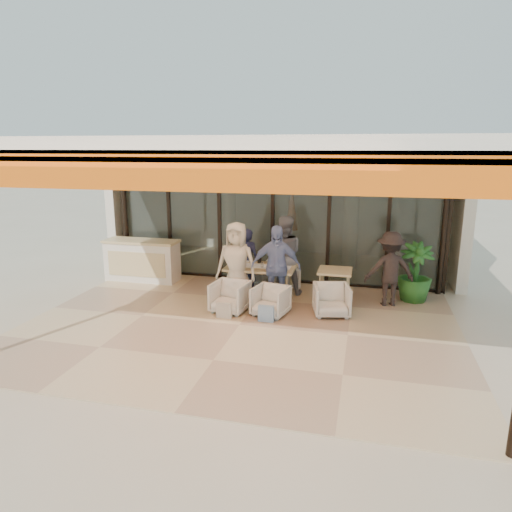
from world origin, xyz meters
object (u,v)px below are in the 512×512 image
at_px(chair_far_left, 253,271).
at_px(diner_navy, 248,260).
at_px(chair_near_left, 230,295).
at_px(standing_woman, 390,269).
at_px(host_counter, 142,260).
at_px(side_table, 335,275).
at_px(dining_table, 261,269).
at_px(chair_far_right, 287,276).
at_px(diner_periwinkle, 276,267).
at_px(potted_palm, 415,273).
at_px(side_chair, 332,299).
at_px(diner_cream, 237,264).
at_px(chair_near_right, 270,300).
at_px(diner_grey, 284,256).

height_order(chair_far_left, diner_navy, diner_navy).
xyz_separation_m(chair_near_left, standing_woman, (3.13, 1.17, 0.44)).
distance_m(host_counter, side_table, 4.82).
distance_m(dining_table, chair_far_right, 1.11).
xyz_separation_m(diner_periwinkle, potted_palm, (2.84, 1.07, -0.22)).
height_order(chair_near_left, side_table, side_table).
bearing_deg(side_table, potted_palm, 17.84).
bearing_deg(diner_periwinkle, chair_far_right, 79.56).
bearing_deg(diner_navy, standing_woman, -176.56).
bearing_deg(dining_table, diner_navy, 133.02).
xyz_separation_m(chair_near_left, side_chair, (2.01, 0.29, -0.00)).
height_order(host_counter, chair_far_left, host_counter).
relative_size(chair_far_right, potted_palm, 0.45).
height_order(dining_table, chair_far_left, dining_table).
bearing_deg(side_table, diner_periwinkle, -155.50).
distance_m(diner_periwinkle, side_table, 1.31).
bearing_deg(side_chair, chair_near_left, 175.02).
bearing_deg(standing_woman, dining_table, -8.09).
bearing_deg(diner_navy, side_table, 177.45).
distance_m(chair_far_left, diner_cream, 1.50).
height_order(chair_near_right, diner_grey, diner_grey).
relative_size(chair_far_right, diner_periwinkle, 0.34).
bearing_deg(chair_near_right, side_chair, 26.62).
relative_size(diner_grey, standing_woman, 1.13).
relative_size(dining_table, diner_navy, 1.01).
relative_size(diner_grey, potted_palm, 1.39).
bearing_deg(diner_cream, diner_periwinkle, 2.77).
relative_size(chair_near_right, side_chair, 0.94).
relative_size(dining_table, chair_near_right, 2.27).
height_order(dining_table, diner_grey, diner_grey).
relative_size(dining_table, diner_cream, 0.85).
xyz_separation_m(dining_table, diner_periwinkle, (0.43, -0.46, 0.19)).
height_order(chair_near_right, diner_cream, diner_cream).
xyz_separation_m(dining_table, standing_woman, (2.71, 0.21, 0.11)).
distance_m(dining_table, diner_cream, 0.65).
height_order(chair_far_left, side_table, side_table).
height_order(chair_near_right, diner_navy, diner_navy).
bearing_deg(diner_periwinkle, potted_palm, 10.23).
bearing_deg(chair_near_left, chair_far_left, 97.95).
relative_size(chair_far_left, diner_cream, 0.40).
distance_m(chair_far_right, side_table, 1.50).
xyz_separation_m(dining_table, side_table, (1.60, 0.08, -0.05)).
distance_m(chair_near_left, diner_periwinkle, 1.11).
bearing_deg(chair_near_right, chair_near_left, -167.04).
bearing_deg(chair_far_right, chair_near_right, 73.56).
xyz_separation_m(dining_table, chair_far_right, (0.43, 0.94, -0.39)).
relative_size(dining_table, diner_periwinkle, 0.86).
xyz_separation_m(side_table, standing_woman, (1.11, 0.13, 0.16)).
xyz_separation_m(dining_table, chair_far_left, (-0.41, 0.94, -0.33)).
xyz_separation_m(chair_far_left, diner_grey, (0.84, -0.50, 0.55)).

